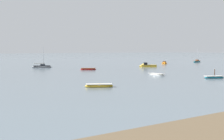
{
  "coord_description": "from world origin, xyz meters",
  "views": [
    {
      "loc": [
        -47.01,
        -30.77,
        6.1
      ],
      "look_at": [
        -1.0,
        36.33,
        0.52
      ],
      "focal_mm": 49.03,
      "sensor_mm": 36.0,
      "label": 1
    }
  ],
  "objects": [
    {
      "name": "rowboat_moored_3",
      "position": [
        -21.06,
        10.77,
        0.2
      ],
      "size": [
        4.78,
        3.54,
        0.72
      ],
      "rotation": [
        0.0,
        0.0,
        2.65
      ],
      "color": "gold",
      "rests_on": "ground"
    },
    {
      "name": "rowboat_moored_4",
      "position": [
        -2.03,
        47.24,
        0.2
      ],
      "size": [
        4.7,
        3.83,
        0.72
      ],
      "rotation": [
        0.0,
        0.0,
        5.7
      ],
      "color": "red",
      "rests_on": "ground"
    },
    {
      "name": "sailboat_moored_0",
      "position": [
        -9.3,
        65.22,
        0.31
      ],
      "size": [
        6.75,
        3.93,
        7.23
      ],
      "rotation": [
        0.0,
        0.0,
        5.96
      ],
      "color": "gray",
      "rests_on": "ground"
    },
    {
      "name": "rowboat_moored_1",
      "position": [
        1.27,
        21.36,
        0.19
      ],
      "size": [
        1.81,
        4.54,
        0.7
      ],
      "rotation": [
        0.0,
        0.0,
        1.64
      ],
      "color": "white",
      "rests_on": "ground"
    },
    {
      "name": "rowboat_moored_0",
      "position": [
        6.87,
        9.83,
        0.19
      ],
      "size": [
        4.58,
        3.08,
        0.69
      ],
      "rotation": [
        0.0,
        0.0,
        2.74
      ],
      "color": "#197084",
      "rests_on": "ground"
    },
    {
      "name": "motorboat_moored_0",
      "position": [
        41.12,
        59.91,
        0.28
      ],
      "size": [
        4.37,
        4.75,
        1.83
      ],
      "rotation": [
        0.0,
        0.0,
        4.01
      ],
      "color": "orange",
      "rests_on": "ground"
    },
    {
      "name": "sailboat_moored_1",
      "position": [
        65.67,
        63.78,
        0.3
      ],
      "size": [
        6.55,
        3.66,
        7.01
      ],
      "rotation": [
        0.0,
        0.0,
        0.29
      ],
      "color": "#197084",
      "rests_on": "ground"
    },
    {
      "name": "motorboat_moored_1",
      "position": [
        21.61,
        48.59,
        0.34
      ],
      "size": [
        6.06,
        5.16,
        2.27
      ],
      "rotation": [
        0.0,
        0.0,
        2.52
      ],
      "color": "gold",
      "rests_on": "ground"
    },
    {
      "name": "mooring_post_left",
      "position": [
        10.74,
        12.62,
        0.81
      ],
      "size": [
        0.22,
        0.22,
        1.89
      ],
      "color": "#4F3323",
      "rests_on": "ground"
    }
  ]
}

